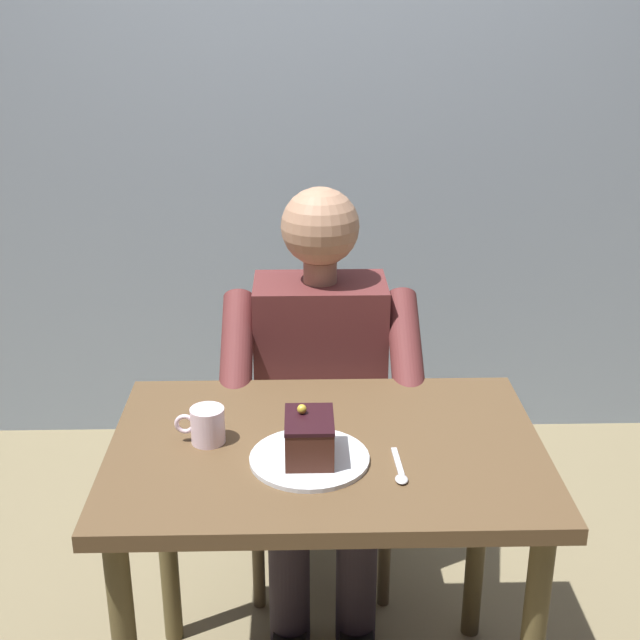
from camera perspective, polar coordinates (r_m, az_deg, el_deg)
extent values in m
cube|color=#8EA0B5|center=(3.14, -0.45, 18.17)|extent=(6.40, 0.12, 3.00)
cube|color=brown|center=(1.88, 0.42, -8.76)|extent=(0.94, 0.65, 0.04)
cylinder|color=brown|center=(2.34, 10.56, -13.01)|extent=(0.05, 0.05, 0.74)
cylinder|color=brown|center=(2.33, -10.28, -13.30)|extent=(0.05, 0.05, 0.74)
cube|color=brown|center=(2.53, 0.00, -8.52)|extent=(0.42, 0.42, 0.04)
cube|color=brown|center=(2.59, -0.11, -1.70)|extent=(0.38, 0.04, 0.45)
cylinder|color=brown|center=(2.50, 4.36, -14.65)|extent=(0.04, 0.04, 0.42)
cylinder|color=brown|center=(2.50, -4.18, -14.77)|extent=(0.04, 0.04, 0.42)
cylinder|color=brown|center=(2.80, 3.65, -10.31)|extent=(0.04, 0.04, 0.42)
cylinder|color=brown|center=(2.79, -3.85, -10.40)|extent=(0.04, 0.04, 0.42)
cube|color=#5E2929|center=(2.39, 0.01, -3.13)|extent=(0.36, 0.22, 0.50)
sphere|color=tan|center=(2.25, 0.01, 6.28)|extent=(0.21, 0.21, 0.21)
cylinder|color=tan|center=(2.28, 0.01, 3.28)|extent=(0.09, 0.09, 0.06)
cylinder|color=#5E2929|center=(2.23, 5.76, -1.98)|extent=(0.08, 0.33, 0.26)
sphere|color=tan|center=(2.13, 6.17, -6.17)|extent=(0.09, 0.09, 0.09)
cylinder|color=#5E2929|center=(2.22, -5.59, -2.09)|extent=(0.08, 0.33, 0.26)
sphere|color=tan|center=(2.12, -5.78, -6.31)|extent=(0.09, 0.09, 0.09)
cylinder|color=#302830|center=(2.41, 2.25, -10.14)|extent=(0.13, 0.38, 0.14)
cylinder|color=#302830|center=(2.41, -2.10, -10.20)|extent=(0.13, 0.38, 0.14)
cylinder|color=#302830|center=(2.39, 2.45, -16.88)|extent=(0.11, 0.11, 0.40)
cylinder|color=#302830|center=(2.39, -2.07, -16.95)|extent=(0.11, 0.11, 0.40)
cylinder|color=white|center=(1.80, -0.71, -9.26)|extent=(0.25, 0.25, 0.01)
cube|color=#472318|center=(1.78, -0.72, -7.97)|extent=(0.10, 0.13, 0.08)
cube|color=black|center=(1.76, -0.73, -6.68)|extent=(0.10, 0.14, 0.01)
sphere|color=gold|center=(1.77, -1.22, -5.98)|extent=(0.02, 0.02, 0.02)
cylinder|color=white|center=(1.87, -7.52, -7.00)|extent=(0.07, 0.07, 0.08)
torus|color=white|center=(1.88, -9.04, -6.89)|extent=(0.05, 0.01, 0.05)
cylinder|color=black|center=(1.86, -7.57, -6.08)|extent=(0.07, 0.07, 0.01)
cube|color=silver|center=(1.80, 5.22, -9.45)|extent=(0.02, 0.11, 0.01)
ellipsoid|color=silver|center=(1.74, 5.48, -10.57)|extent=(0.03, 0.04, 0.01)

